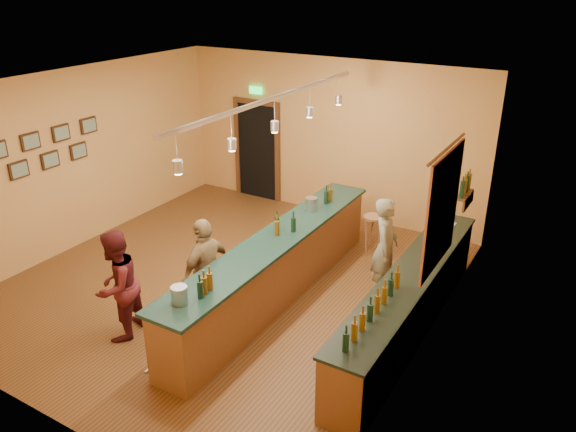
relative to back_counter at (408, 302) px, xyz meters
The scene contains 17 objects.
floor 3.01m from the back_counter, behind, with size 7.00×7.00×0.00m, color #573218.
ceiling 4.03m from the back_counter, behind, with size 6.50×7.00×0.02m, color silver.
wall_back 4.59m from the back_counter, 131.80° to the left, with size 6.50×0.02×3.20m, color #DD9152.
wall_front 4.86m from the back_counter, 128.91° to the right, with size 6.50×0.02×3.20m, color #DD9152.
wall_left 6.32m from the back_counter, behind, with size 0.02×7.00×3.20m, color #DD9152.
wall_right 1.16m from the back_counter, 32.52° to the right, with size 0.02×7.00×3.20m, color #DD9152.
doorway 5.75m from the back_counter, 144.79° to the left, with size 1.15×0.09×2.48m.
tapestry 1.41m from the back_counter, 40.29° to the left, with size 0.03×1.40×1.60m, color maroon.
bottle_shelf 2.10m from the back_counter, 83.32° to the left, with size 0.17×0.55×0.54m.
picture_grid 6.42m from the back_counter, behind, with size 0.06×2.20×0.70m, color #382111, non-canonical shape.
back_counter is the anchor object (origin of this frame).
tasting_bar 2.06m from the back_counter, behind, with size 0.73×5.10×1.38m.
pendant_track 3.23m from the back_counter, behind, with size 0.11×4.60×0.50m.
bartender 1.10m from the back_counter, 130.52° to the left, with size 0.59×0.39×1.62m, color gray.
customer_a 4.00m from the back_counter, 148.34° to the right, with size 0.77×0.60×1.59m, color #59191E.
customer_b 2.86m from the back_counter, 155.92° to the right, with size 0.94×0.39×1.61m, color #997A51.
bar_stool 2.45m from the back_counter, 124.35° to the left, with size 0.35×0.35×0.72m.
Camera 1 is at (4.91, -6.38, 4.71)m, focal length 35.00 mm.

